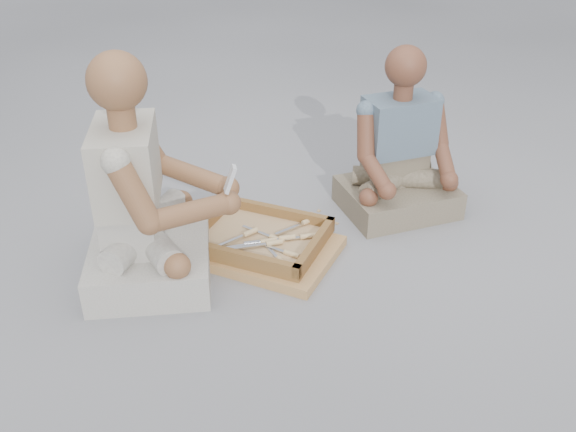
# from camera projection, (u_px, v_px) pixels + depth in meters

# --- Properties ---
(ground) EXTENTS (60.00, 60.00, 0.00)m
(ground) POSITION_uv_depth(u_px,v_px,m) (300.00, 309.00, 2.44)
(ground) COLOR #939398
(ground) RESTS_ON ground
(carved_panel) EXTENTS (0.77, 0.64, 0.04)m
(carved_panel) POSITION_uv_depth(u_px,v_px,m) (257.00, 248.00, 2.76)
(carved_panel) COLOR olive
(carved_panel) RESTS_ON ground
(tool_tray) EXTENTS (0.63, 0.56, 0.07)m
(tool_tray) POSITION_uv_depth(u_px,v_px,m) (260.00, 237.00, 2.75)
(tool_tray) COLOR brown
(tool_tray) RESTS_ON carved_panel
(chisel_0) EXTENTS (0.17, 0.16, 0.02)m
(chisel_0) POSITION_uv_depth(u_px,v_px,m) (305.00, 222.00, 2.83)
(chisel_0) COLOR silver
(chisel_0) RESTS_ON tool_tray
(chisel_1) EXTENTS (0.20, 0.13, 0.02)m
(chisel_1) POSITION_uv_depth(u_px,v_px,m) (273.00, 237.00, 2.74)
(chisel_1) COLOR silver
(chisel_1) RESTS_ON tool_tray
(chisel_2) EXTENTS (0.21, 0.09, 0.02)m
(chisel_2) POSITION_uv_depth(u_px,v_px,m) (303.00, 237.00, 2.74)
(chisel_2) COLOR silver
(chisel_2) RESTS_ON tool_tray
(chisel_3) EXTENTS (0.21, 0.11, 0.02)m
(chisel_3) POSITION_uv_depth(u_px,v_px,m) (287.00, 253.00, 2.64)
(chisel_3) COLOR silver
(chisel_3) RESTS_ON tool_tray
(chisel_4) EXTENTS (0.21, 0.09, 0.02)m
(chisel_4) POSITION_uv_depth(u_px,v_px,m) (282.00, 238.00, 2.72)
(chisel_4) COLOR silver
(chisel_4) RESTS_ON tool_tray
(chisel_5) EXTENTS (0.21, 0.09, 0.02)m
(chisel_5) POSITION_uv_depth(u_px,v_px,m) (269.00, 243.00, 2.69)
(chisel_5) COLOR silver
(chisel_5) RESTS_ON tool_tray
(chisel_6) EXTENTS (0.17, 0.17, 0.02)m
(chisel_6) POSITION_uv_depth(u_px,v_px,m) (246.00, 234.00, 2.74)
(chisel_6) COLOR silver
(chisel_6) RESTS_ON tool_tray
(chisel_7) EXTENTS (0.14, 0.19, 0.02)m
(chisel_7) POSITION_uv_depth(u_px,v_px,m) (279.00, 259.00, 2.60)
(chisel_7) COLOR silver
(chisel_7) RESTS_ON tool_tray
(chisel_8) EXTENTS (0.21, 0.10, 0.02)m
(chisel_8) POSITION_uv_depth(u_px,v_px,m) (264.00, 242.00, 2.70)
(chisel_8) COLOR silver
(chisel_8) RESTS_ON tool_tray
(wood_chip_0) EXTENTS (0.02, 0.02, 0.00)m
(wood_chip_0) POSITION_uv_depth(u_px,v_px,m) (301.00, 226.00, 2.96)
(wood_chip_0) COLOR tan
(wood_chip_0) RESTS_ON ground
(wood_chip_1) EXTENTS (0.02, 0.02, 0.00)m
(wood_chip_1) POSITION_uv_depth(u_px,v_px,m) (281.00, 290.00, 2.54)
(wood_chip_1) COLOR tan
(wood_chip_1) RESTS_ON ground
(wood_chip_2) EXTENTS (0.02, 0.02, 0.00)m
(wood_chip_2) POSITION_uv_depth(u_px,v_px,m) (319.00, 211.00, 3.08)
(wood_chip_2) COLOR tan
(wood_chip_2) RESTS_ON ground
(wood_chip_3) EXTENTS (0.02, 0.02, 0.00)m
(wood_chip_3) POSITION_uv_depth(u_px,v_px,m) (337.00, 223.00, 2.98)
(wood_chip_3) COLOR tan
(wood_chip_3) RESTS_ON ground
(wood_chip_4) EXTENTS (0.02, 0.02, 0.00)m
(wood_chip_4) POSITION_uv_depth(u_px,v_px,m) (268.00, 280.00, 2.60)
(wood_chip_4) COLOR tan
(wood_chip_4) RESTS_ON ground
(wood_chip_5) EXTENTS (0.02, 0.02, 0.00)m
(wood_chip_5) POSITION_uv_depth(u_px,v_px,m) (203.00, 218.00, 3.02)
(wood_chip_5) COLOR tan
(wood_chip_5) RESTS_ON ground
(wood_chip_6) EXTENTS (0.02, 0.02, 0.00)m
(wood_chip_6) POSITION_uv_depth(u_px,v_px,m) (249.00, 259.00, 2.73)
(wood_chip_6) COLOR tan
(wood_chip_6) RESTS_ON ground
(wood_chip_7) EXTENTS (0.02, 0.02, 0.00)m
(wood_chip_7) POSITION_uv_depth(u_px,v_px,m) (249.00, 215.00, 3.05)
(wood_chip_7) COLOR tan
(wood_chip_7) RESTS_ON ground
(wood_chip_8) EXTENTS (0.02, 0.02, 0.00)m
(wood_chip_8) POSITION_uv_depth(u_px,v_px,m) (245.00, 244.00, 2.83)
(wood_chip_8) COLOR tan
(wood_chip_8) RESTS_ON ground
(wood_chip_9) EXTENTS (0.02, 0.02, 0.00)m
(wood_chip_9) POSITION_uv_depth(u_px,v_px,m) (186.00, 264.00, 2.69)
(wood_chip_9) COLOR tan
(wood_chip_9) RESTS_ON ground
(wood_chip_10) EXTENTS (0.02, 0.02, 0.00)m
(wood_chip_10) POSITION_uv_depth(u_px,v_px,m) (319.00, 261.00, 2.72)
(wood_chip_10) COLOR tan
(wood_chip_10) RESTS_ON ground
(wood_chip_11) EXTENTS (0.02, 0.02, 0.00)m
(wood_chip_11) POSITION_uv_depth(u_px,v_px,m) (301.00, 239.00, 2.87)
(wood_chip_11) COLOR tan
(wood_chip_11) RESTS_ON ground
(wood_chip_12) EXTENTS (0.02, 0.02, 0.00)m
(wood_chip_12) POSITION_uv_depth(u_px,v_px,m) (324.00, 260.00, 2.72)
(wood_chip_12) COLOR tan
(wood_chip_12) RESTS_ON ground
(wood_chip_13) EXTENTS (0.02, 0.02, 0.00)m
(wood_chip_13) POSITION_uv_depth(u_px,v_px,m) (311.00, 213.00, 3.06)
(wood_chip_13) COLOR tan
(wood_chip_13) RESTS_ON ground
(craftsman) EXTENTS (0.67, 0.68, 0.92)m
(craftsman) POSITION_uv_depth(u_px,v_px,m) (144.00, 205.00, 2.50)
(craftsman) COLOR #BAB8AD
(craftsman) RESTS_ON ground
(companion) EXTENTS (0.63, 0.58, 0.79)m
(companion) POSITION_uv_depth(u_px,v_px,m) (399.00, 159.00, 2.97)
(companion) COLOR gray
(companion) RESTS_ON ground
(mobile_phone) EXTENTS (0.06, 0.06, 0.11)m
(mobile_phone) POSITION_uv_depth(u_px,v_px,m) (230.00, 179.00, 2.41)
(mobile_phone) COLOR silver
(mobile_phone) RESTS_ON craftsman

